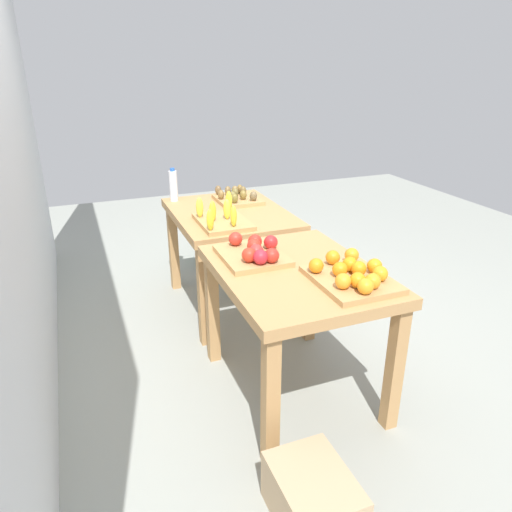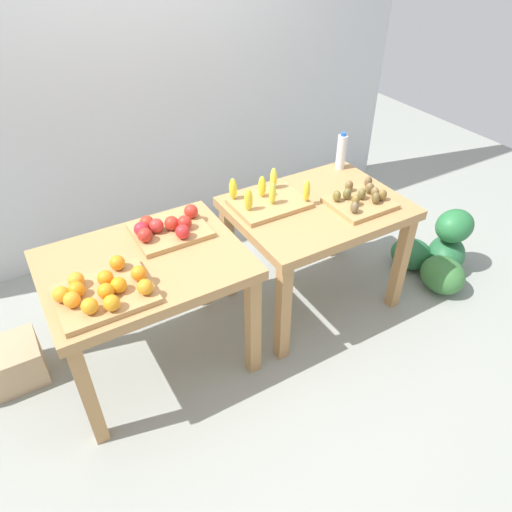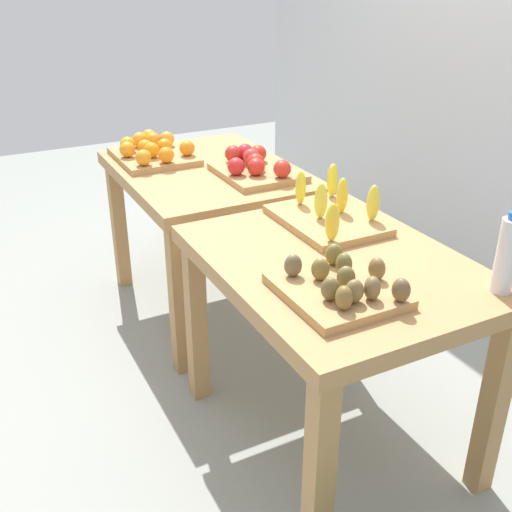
% 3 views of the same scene
% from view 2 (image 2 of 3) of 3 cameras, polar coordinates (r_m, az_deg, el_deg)
% --- Properties ---
extents(ground_plane, '(8.00, 8.00, 0.00)m').
position_cam_2_polar(ground_plane, '(3.18, -1.88, -8.43)').
color(ground_plane, gray).
extents(back_wall, '(4.40, 0.12, 3.00)m').
position_cam_2_polar(back_wall, '(3.56, -13.97, 23.74)').
color(back_wall, silver).
rests_on(back_wall, ground_plane).
extents(display_table_left, '(1.04, 0.80, 0.77)m').
position_cam_2_polar(display_table_left, '(2.59, -13.09, -2.54)').
color(display_table_left, '#B2834F').
rests_on(display_table_left, ground_plane).
extents(display_table_right, '(1.04, 0.80, 0.77)m').
position_cam_2_polar(display_table_right, '(3.00, 7.29, 4.37)').
color(display_table_right, '#B2834F').
rests_on(display_table_right, ground_plane).
extents(orange_bin, '(0.45, 0.37, 0.11)m').
position_cam_2_polar(orange_bin, '(2.32, -17.90, -4.00)').
color(orange_bin, tan).
rests_on(orange_bin, display_table_left).
extents(apple_bin, '(0.42, 0.35, 0.11)m').
position_cam_2_polar(apple_bin, '(2.67, -10.58, 3.36)').
color(apple_bin, tan).
rests_on(apple_bin, display_table_left).
extents(banana_crate, '(0.45, 0.33, 0.17)m').
position_cam_2_polar(banana_crate, '(2.89, 1.50, 6.83)').
color(banana_crate, tan).
rests_on(banana_crate, display_table_right).
extents(kiwi_bin, '(0.37, 0.32, 0.10)m').
position_cam_2_polar(kiwi_bin, '(2.97, 12.46, 6.65)').
color(kiwi_bin, tan).
rests_on(kiwi_bin, display_table_right).
extents(water_bottle, '(0.06, 0.06, 0.26)m').
position_cam_2_polar(water_bottle, '(3.34, 10.23, 12.25)').
color(water_bottle, silver).
rests_on(water_bottle, display_table_right).
extents(watermelon_pile, '(0.61, 0.68, 0.51)m').
position_cam_2_polar(watermelon_pile, '(3.72, 21.17, 0.21)').
color(watermelon_pile, '#26663B').
rests_on(watermelon_pile, ground_plane).
extents(cardboard_produce_box, '(0.40, 0.30, 0.25)m').
position_cam_2_polar(cardboard_produce_box, '(3.14, -27.93, -11.63)').
color(cardboard_produce_box, tan).
rests_on(cardboard_produce_box, ground_plane).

